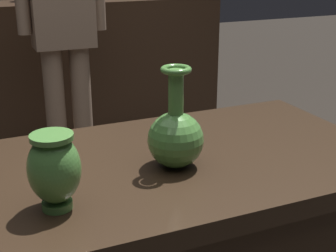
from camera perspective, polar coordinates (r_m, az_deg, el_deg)
back_display_shelf at (r=3.40m, az=-15.52°, el=5.31°), size 2.60×0.40×0.99m
vase_centerpiece at (r=1.20m, az=0.89°, el=-1.12°), size 0.14×0.14×0.25m
vase_tall_behind at (r=1.03m, az=-13.07°, el=-4.86°), size 0.11×0.11×0.17m
visitor_center_back at (r=2.71m, az=-12.16°, el=12.24°), size 0.47×0.19×1.64m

